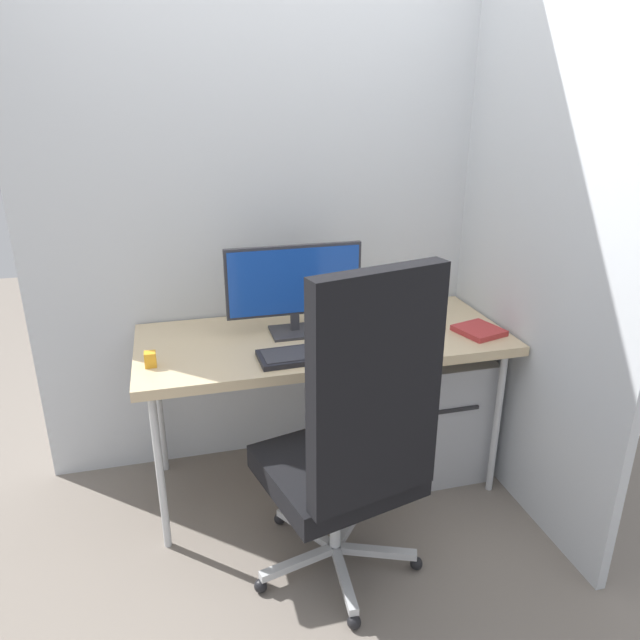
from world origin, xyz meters
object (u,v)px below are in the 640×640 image
(office_chair, at_px, (354,439))
(notebook, at_px, (479,330))
(keyboard, at_px, (312,354))
(mouse, at_px, (398,345))
(monitor, at_px, (294,285))
(filing_cabinet, at_px, (430,406))
(pen_holder, at_px, (422,304))
(desk_clamp_accessory, at_px, (150,359))

(office_chair, relative_size, notebook, 6.89)
(notebook, bearing_deg, keyboard, 168.57)
(keyboard, relative_size, notebook, 2.36)
(office_chair, xyz_separation_m, mouse, (0.33, 0.43, 0.14))
(notebook, bearing_deg, monitor, 149.06)
(filing_cabinet, relative_size, keyboard, 1.40)
(office_chair, bearing_deg, pen_holder, 53.11)
(mouse, bearing_deg, pen_holder, 46.67)
(monitor, distance_m, desk_clamp_accessory, 0.68)
(notebook, bearing_deg, pen_holder, 102.78)
(notebook, bearing_deg, mouse, 174.17)
(filing_cabinet, bearing_deg, notebook, -56.42)
(office_chair, bearing_deg, mouse, 52.71)
(filing_cabinet, relative_size, pen_holder, 3.57)
(keyboard, xyz_separation_m, pen_holder, (0.62, 0.34, 0.04))
(monitor, height_order, desk_clamp_accessory, monitor)
(filing_cabinet, distance_m, monitor, 0.94)
(office_chair, bearing_deg, notebook, 34.11)
(office_chair, relative_size, desk_clamp_accessory, 21.32)
(keyboard, bearing_deg, mouse, -2.26)
(keyboard, height_order, pen_holder, pen_holder)
(keyboard, distance_m, pen_holder, 0.71)
(office_chair, xyz_separation_m, filing_cabinet, (0.62, 0.68, -0.33))
(pen_holder, distance_m, desk_clamp_accessory, 1.28)
(pen_holder, relative_size, desk_clamp_accessory, 2.86)
(monitor, bearing_deg, keyboard, -88.19)
(filing_cabinet, distance_m, mouse, 0.60)
(office_chair, height_order, notebook, office_chair)
(notebook, height_order, desk_clamp_accessory, desk_clamp_accessory)
(monitor, height_order, mouse, monitor)
(office_chair, height_order, pen_holder, office_chair)
(office_chair, xyz_separation_m, keyboard, (-0.04, 0.44, 0.13))
(pen_holder, distance_m, notebook, 0.32)
(monitor, bearing_deg, mouse, -37.39)
(monitor, bearing_deg, office_chair, -86.15)
(monitor, relative_size, notebook, 3.22)
(office_chair, relative_size, mouse, 14.51)
(filing_cabinet, xyz_separation_m, keyboard, (-0.65, -0.24, 0.46))
(keyboard, bearing_deg, pen_holder, 28.30)
(mouse, bearing_deg, monitor, 135.67)
(office_chair, xyz_separation_m, notebook, (0.73, 0.50, 0.13))
(keyboard, height_order, desk_clamp_accessory, desk_clamp_accessory)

